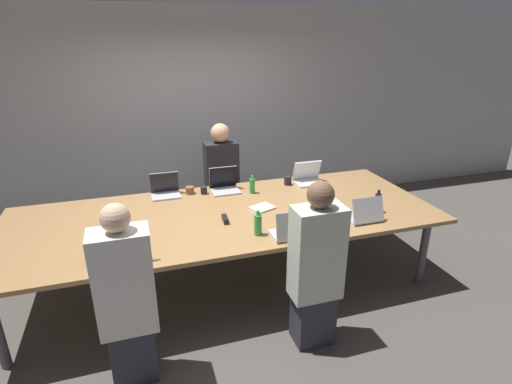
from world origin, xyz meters
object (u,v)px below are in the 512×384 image
object	(u,v)px
stapler	(225,219)
laptop_far_midleft	(165,189)
bottle_far_center	(252,186)
cup_far_center	(204,190)
laptop_near_midright	(292,230)
person_near_left	(127,300)
person_far_center	(222,183)
cup_far_right	(288,180)
bottle_near_midright	(258,224)
laptop_near_right	(365,214)
cup_near_left	(94,256)
cup_far_midleft	(190,190)
laptop_far_right	(308,176)
bottle_near_left	(93,249)
laptop_far_center	(224,184)
bottle_near_right	(378,203)
person_near_midright	(316,269)
laptop_near_left	(129,253)

from	to	relation	value
stapler	laptop_far_midleft	bearing A→B (deg)	121.96
bottle_far_center	cup_far_center	bearing A→B (deg)	165.13
laptop_near_midright	person_near_left	size ratio (longest dim) A/B	0.24
person_far_center	person_near_left	xyz separation A→B (m)	(-1.17, -2.08, -0.02)
cup_far_center	bottle_far_center	distance (m)	0.54
cup_far_center	cup_far_right	world-z (taller)	cup_far_right
bottle_near_midright	bottle_far_center	bearing A→B (deg)	75.74
laptop_near_right	cup_near_left	size ratio (longest dim) A/B	3.48
cup_far_midleft	laptop_far_right	size ratio (longest dim) A/B	0.28
bottle_near_midright	bottle_near_left	bearing A→B (deg)	-179.57
laptop_near_midright	laptop_far_center	bearing A→B (deg)	-76.95
person_far_center	cup_near_left	distance (m)	2.14
cup_far_midleft	person_far_center	distance (m)	0.62
bottle_near_right	bottle_near_midright	size ratio (longest dim) A/B	1.02
laptop_near_right	cup_far_right	xyz separation A→B (m)	(-0.32, 1.15, -0.02)
person_near_midright	person_near_left	size ratio (longest dim) A/B	1.01
person_far_center	laptop_far_right	distance (m)	1.07
laptop_far_midleft	laptop_near_left	bearing A→B (deg)	-107.25
laptop_far_center	laptop_near_midright	bearing A→B (deg)	-76.95
laptop_far_right	bottle_near_left	bearing A→B (deg)	-154.63
person_near_left	cup_far_right	bearing A→B (deg)	-139.19
laptop_near_midright	stapler	distance (m)	0.69
laptop_near_midright	stapler	size ratio (longest dim) A/B	2.22
laptop_far_center	laptop_near_left	distance (m)	1.64
bottle_near_midright	stapler	xyz separation A→B (m)	(-0.21, 0.35, -0.07)
cup_far_midleft	cup_near_left	world-z (taller)	cup_near_left
person_far_center	person_near_left	distance (m)	2.38
cup_far_center	cup_near_left	distance (m)	1.58
bottle_near_midright	person_far_center	world-z (taller)	person_far_center
laptop_far_right	stapler	world-z (taller)	laptop_far_right
bottle_near_right	bottle_near_left	size ratio (longest dim) A/B	1.09
bottle_near_midright	cup_far_right	bearing A→B (deg)	56.65
laptop_far_center	laptop_near_left	size ratio (longest dim) A/B	0.95
laptop_near_midright	cup_near_left	size ratio (longest dim) A/B	3.77
laptop_far_center	cup_far_right	bearing A→B (deg)	-3.06
cup_far_right	bottle_near_left	bearing A→B (deg)	-151.90
person_near_left	stapler	xyz separation A→B (m)	(0.92, 0.85, 0.11)
bottle_near_left	stapler	distance (m)	1.20
cup_far_center	laptop_far_right	world-z (taller)	laptop_far_right
bottle_far_center	stapler	world-z (taller)	bottle_far_center
laptop_far_midleft	laptop_near_left	size ratio (longest dim) A/B	0.92
cup_far_right	stapler	world-z (taller)	cup_far_right
person_near_midright	bottle_far_center	xyz separation A→B (m)	(-0.06, 1.52, 0.17)
person_near_midright	bottle_near_left	world-z (taller)	person_near_midright
bottle_near_midright	cup_far_center	distance (m)	1.15
person_near_midright	cup_far_right	distance (m)	1.71
bottle_near_right	laptop_near_midright	distance (m)	1.04
bottle_far_center	cup_near_left	distance (m)	1.90
laptop_far_midleft	laptop_far_center	bearing A→B (deg)	-4.99
bottle_near_right	laptop_far_midleft	bearing A→B (deg)	150.78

